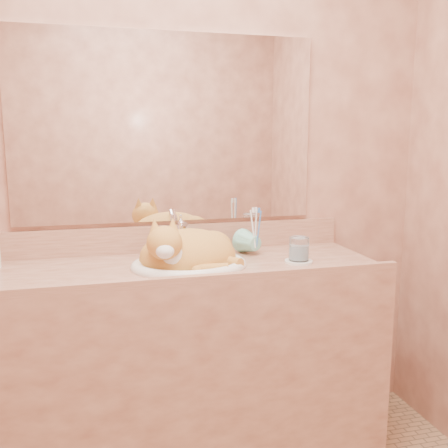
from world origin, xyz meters
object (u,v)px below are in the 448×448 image
object	(u,v)px
vanity_counter	(181,366)
soap_dispenser	(196,235)
cat	(186,250)
sink_basin	(189,249)
toothbrush_cup	(256,245)
water_glass	(299,249)

from	to	relation	value
vanity_counter	soap_dispenser	bearing A→B (deg)	45.55
soap_dispenser	cat	bearing A→B (deg)	-143.74
sink_basin	toothbrush_cup	size ratio (longest dim) A/B	4.21
sink_basin	water_glass	xyz separation A→B (m)	(0.44, -0.05, -0.01)
toothbrush_cup	vanity_counter	bearing A→B (deg)	-167.05
water_glass	cat	bearing A→B (deg)	171.56
cat	soap_dispenser	world-z (taller)	soap_dispenser
soap_dispenser	toothbrush_cup	size ratio (longest dim) A/B	1.91
cat	sink_basin	bearing A→B (deg)	-57.08
sink_basin	soap_dispenser	xyz separation A→B (m)	(0.05, 0.11, 0.03)
water_glass	soap_dispenser	bearing A→B (deg)	157.36
soap_dispenser	water_glass	xyz separation A→B (m)	(0.39, -0.16, -0.04)
vanity_counter	toothbrush_cup	xyz separation A→B (m)	(0.35, 0.08, 0.47)
soap_dispenser	water_glass	world-z (taller)	soap_dispenser
cat	water_glass	bearing A→B (deg)	-10.03
cat	water_glass	distance (m)	0.46
cat	toothbrush_cup	xyz separation A→B (m)	(0.32, 0.08, -0.01)
soap_dispenser	water_glass	distance (m)	0.43
vanity_counter	toothbrush_cup	bearing A→B (deg)	12.95
soap_dispenser	toothbrush_cup	distance (m)	0.26
sink_basin	cat	distance (m)	0.02
cat	water_glass	xyz separation A→B (m)	(0.45, -0.07, -0.00)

